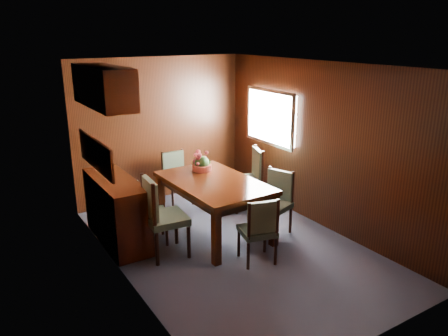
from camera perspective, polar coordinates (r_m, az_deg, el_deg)
ground at (r=6.00m, az=1.23°, el=-10.21°), size 4.50×4.50×0.00m
room_shell at (r=5.66m, az=-1.40°, el=5.69°), size 3.06×4.52×2.41m
sideboard at (r=6.15m, az=-13.83°, el=-5.40°), size 0.48×1.40×0.90m
dining_table at (r=6.12m, az=-1.35°, el=-2.65°), size 1.11×1.72×0.79m
chair_left_near at (r=5.58m, az=-8.38°, el=-5.79°), size 0.53×0.55×1.08m
chair_left_far at (r=6.00m, az=-10.12°, el=-5.37°), size 0.49×0.50×0.87m
chair_right_near at (r=6.25m, az=6.79°, el=-3.97°), size 0.54×0.55×0.92m
chair_right_far at (r=7.06m, az=3.49°, el=-0.94°), size 0.59×0.61×1.01m
chair_head at (r=5.41m, az=4.65°, el=-7.73°), size 0.50×0.49×0.88m
chair_foot at (r=7.34m, az=-6.31°, el=-0.86°), size 0.42×0.41×0.89m
flower_centerpiece at (r=6.49m, az=-2.90°, el=0.95°), size 0.31×0.31×0.31m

